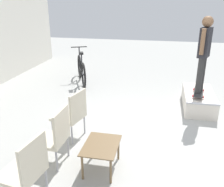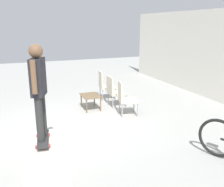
% 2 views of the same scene
% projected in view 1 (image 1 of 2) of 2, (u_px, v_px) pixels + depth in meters
% --- Properties ---
extents(ground_plane, '(24.00, 24.00, 0.00)m').
position_uv_depth(ground_plane, '(165.00, 136.00, 4.93)').
color(ground_plane, '#A8A8A3').
extents(skate_ramp_box, '(1.51, 0.70, 0.42)m').
position_uv_depth(skate_ramp_box, '(198.00, 100.00, 6.17)').
color(skate_ramp_box, silver).
rests_on(skate_ramp_box, ground_plane).
extents(skateboard_on_ramp, '(0.78, 0.33, 0.07)m').
position_uv_depth(skateboard_on_ramp, '(199.00, 92.00, 5.89)').
color(skateboard_on_ramp, '#2D2D2D').
rests_on(skateboard_on_ramp, skate_ramp_box).
extents(person_skater, '(0.54, 0.32, 1.71)m').
position_uv_depth(person_skater, '(204.00, 49.00, 5.53)').
color(person_skater, '#2D2D2D').
rests_on(person_skater, skateboard_on_ramp).
extents(coffee_table, '(0.71, 0.53, 0.44)m').
position_uv_depth(coffee_table, '(101.00, 148.00, 3.87)').
color(coffee_table, brown).
rests_on(coffee_table, ground_plane).
extents(patio_chair_left, '(0.59, 0.59, 0.96)m').
position_uv_depth(patio_chair_left, '(26.00, 168.00, 3.18)').
color(patio_chair_left, '#99999E').
rests_on(patio_chair_left, ground_plane).
extents(patio_chair_center, '(0.53, 0.53, 0.96)m').
position_uv_depth(patio_chair_center, '(54.00, 135.00, 3.96)').
color(patio_chair_center, '#99999E').
rests_on(patio_chair_center, ground_plane).
extents(patio_chair_right, '(0.63, 0.63, 0.96)m').
position_uv_depth(patio_chair_right, '(72.00, 113.00, 4.71)').
color(patio_chair_right, '#99999E').
rests_on(patio_chair_right, ground_plane).
extents(bicycle, '(1.72, 0.85, 1.08)m').
position_uv_depth(bicycle, '(81.00, 70.00, 7.96)').
color(bicycle, black).
rests_on(bicycle, ground_plane).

